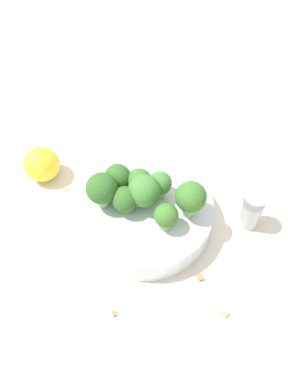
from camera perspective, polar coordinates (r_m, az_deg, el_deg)
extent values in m
plane|color=beige|center=(0.59, 0.00, -4.32)|extent=(3.00, 3.00, 0.00)
cylinder|color=silver|center=(0.57, 0.00, -3.16)|extent=(0.21, 0.21, 0.04)
cylinder|color=#7A9E5B|center=(0.54, -2.84, -2.17)|extent=(0.02, 0.02, 0.02)
sphere|color=#2D5B23|center=(0.53, -2.91, -1.12)|extent=(0.04, 0.04, 0.04)
cylinder|color=#84AD66|center=(0.56, -0.70, 0.58)|extent=(0.02, 0.02, 0.02)
sphere|color=#386B28|center=(0.54, -0.72, 1.72)|extent=(0.04, 0.04, 0.04)
cylinder|color=#7A9E5B|center=(0.54, -0.05, -1.23)|extent=(0.02, 0.02, 0.02)
sphere|color=#3D7533|center=(0.53, -0.05, 0.12)|extent=(0.05, 0.05, 0.05)
cylinder|color=#8EB770|center=(0.55, 2.53, 0.11)|extent=(0.02, 0.02, 0.02)
sphere|color=#3D7533|center=(0.54, 2.59, 1.20)|extent=(0.04, 0.04, 0.04)
cylinder|color=#8EB770|center=(0.54, -6.25, -0.91)|extent=(0.02, 0.02, 0.03)
sphere|color=#2D5B23|center=(0.53, -6.46, 0.56)|extent=(0.05, 0.05, 0.05)
cylinder|color=#84AD66|center=(0.52, 3.50, -4.45)|extent=(0.02, 0.02, 0.02)
sphere|color=#386B28|center=(0.51, 3.59, -3.45)|extent=(0.03, 0.03, 0.03)
cylinder|color=#8EB770|center=(0.53, 6.90, -2.23)|extent=(0.03, 0.03, 0.03)
sphere|color=#386B28|center=(0.52, 7.14, -0.73)|extent=(0.04, 0.04, 0.04)
cylinder|color=#84AD66|center=(0.56, -3.94, 1.03)|extent=(0.02, 0.02, 0.02)
sphere|color=#2D5B23|center=(0.55, -4.04, 2.24)|extent=(0.04, 0.04, 0.04)
cylinder|color=#B2B7BC|center=(0.58, 15.84, -3.11)|extent=(0.03, 0.03, 0.05)
cylinder|color=gray|center=(0.56, 16.56, -1.18)|extent=(0.03, 0.03, 0.01)
sphere|color=yellow|center=(0.64, -15.31, 4.10)|extent=(0.06, 0.06, 0.06)
cube|color=olive|center=(0.54, 8.50, -12.69)|extent=(0.01, 0.01, 0.01)
cube|color=olive|center=(0.52, -4.61, -17.89)|extent=(0.01, 0.01, 0.01)
cube|color=tan|center=(0.63, -11.84, 0.42)|extent=(0.01, 0.01, 0.01)
cube|color=olive|center=(0.66, -1.96, 5.11)|extent=(0.01, 0.01, 0.01)
cube|color=tan|center=(0.53, 12.26, -17.50)|extent=(0.01, 0.01, 0.01)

